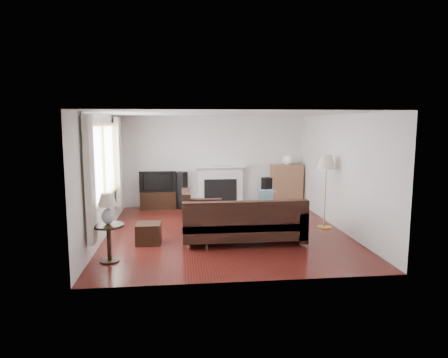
{
  "coord_description": "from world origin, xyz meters",
  "views": [
    {
      "loc": [
        -0.94,
        -8.28,
        2.32
      ],
      "look_at": [
        0.0,
        0.3,
        1.1
      ],
      "focal_mm": 32.0,
      "sensor_mm": 36.0,
      "label": 1
    }
  ],
  "objects": [
    {
      "name": "window",
      "position": [
        -2.45,
        -0.2,
        1.55
      ],
      "size": [
        0.12,
        2.74,
        1.54
      ],
      "primitive_type": "cube",
      "color": "olive",
      "rests_on": "room"
    },
    {
      "name": "globe_lamp",
      "position": [
        2.01,
        2.52,
        1.29
      ],
      "size": [
        0.25,
        0.25,
        0.25
      ],
      "primitive_type": "sphere",
      "color": "white",
      "rests_on": "bookshelf"
    },
    {
      "name": "sectional_sofa",
      "position": [
        0.25,
        -0.8,
        0.41
      ],
      "size": [
        2.55,
        1.86,
        0.82
      ],
      "primitive_type": "cube",
      "color": "black",
      "rests_on": "ground"
    },
    {
      "name": "fireplace",
      "position": [
        0.15,
        2.64,
        0.57
      ],
      "size": [
        1.4,
        0.26,
        1.15
      ],
      "primitive_type": "cube",
      "color": "white",
      "rests_on": "room"
    },
    {
      "name": "bookshelf",
      "position": [
        2.01,
        2.52,
        0.58
      ],
      "size": [
        0.85,
        0.4,
        1.17
      ],
      "primitive_type": "cube",
      "color": "#946444",
      "rests_on": "ground"
    },
    {
      "name": "speaker_right",
      "position": [
        1.45,
        2.55,
        0.4
      ],
      "size": [
        0.28,
        0.31,
        0.8
      ],
      "primitive_type": "cube",
      "rotation": [
        0.0,
        0.0,
        0.23
      ],
      "color": "black",
      "rests_on": "ground"
    },
    {
      "name": "speaker_left",
      "position": [
        -0.94,
        2.51,
        0.5
      ],
      "size": [
        0.39,
        0.41,
        0.99
      ],
      "primitive_type": "cube",
      "rotation": [
        0.0,
        0.0,
        -0.42
      ],
      "color": "black",
      "rests_on": "ground"
    },
    {
      "name": "television",
      "position": [
        -1.55,
        2.5,
        0.76
      ],
      "size": [
        0.98,
        0.13,
        0.56
      ],
      "primitive_type": "imported",
      "color": "black",
      "rests_on": "tv_stand"
    },
    {
      "name": "curtain_near",
      "position": [
        -2.4,
        -1.72,
        1.4
      ],
      "size": [
        0.1,
        0.35,
        2.1
      ],
      "primitive_type": "cube",
      "color": "beige",
      "rests_on": "room"
    },
    {
      "name": "table_lamp",
      "position": [
        -2.15,
        -1.67,
        0.9
      ],
      "size": [
        0.32,
        0.32,
        0.51
      ],
      "primitive_type": "cube",
      "color": "silver",
      "rests_on": "side_table"
    },
    {
      "name": "footstool",
      "position": [
        -1.58,
        -0.67,
        0.2
      ],
      "size": [
        0.47,
        0.47,
        0.39
      ],
      "primitive_type": "cube",
      "rotation": [
        0.0,
        0.0,
        -0.02
      ],
      "color": "black",
      "rests_on": "ground"
    },
    {
      "name": "tv_stand",
      "position": [
        -1.55,
        2.5,
        0.24
      ],
      "size": [
        0.95,
        0.43,
        0.48
      ],
      "primitive_type": "cube",
      "color": "black",
      "rests_on": "ground"
    },
    {
      "name": "coffee_table",
      "position": [
        0.08,
        0.44,
        0.22
      ],
      "size": [
        1.23,
        0.9,
        0.43
      ],
      "primitive_type": "cube",
      "rotation": [
        0.0,
        0.0,
        0.29
      ],
      "color": "#916645",
      "rests_on": "ground"
    },
    {
      "name": "room",
      "position": [
        0.0,
        0.0,
        1.25
      ],
      "size": [
        5.1,
        5.6,
        2.54
      ],
      "color": "#501611",
      "rests_on": "ground"
    },
    {
      "name": "floor_lamp",
      "position": [
        2.22,
        0.06,
        0.81
      ],
      "size": [
        0.43,
        0.43,
        1.63
      ],
      "primitive_type": "cube",
      "rotation": [
        0.0,
        0.0,
        0.04
      ],
      "color": "gold",
      "rests_on": "ground"
    },
    {
      "name": "curtain_far",
      "position": [
        -2.4,
        1.32,
        1.4
      ],
      "size": [
        0.1,
        0.35,
        2.1
      ],
      "primitive_type": "cube",
      "color": "beige",
      "rests_on": "room"
    },
    {
      "name": "side_table",
      "position": [
        -2.15,
        -1.67,
        0.32
      ],
      "size": [
        0.52,
        0.52,
        0.65
      ],
      "primitive_type": "cube",
      "color": "black",
      "rests_on": "ground"
    }
  ]
}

